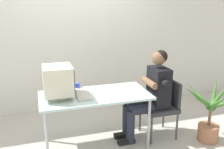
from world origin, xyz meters
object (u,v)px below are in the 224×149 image
at_px(office_chair, 163,104).
at_px(potted_plant, 210,114).
at_px(desk, 95,98).
at_px(desk_mug, 77,86).
at_px(crt_monitor, 58,80).
at_px(person_seated, 151,92).
at_px(keyboard, 83,93).

height_order(office_chair, potted_plant, potted_plant).
bearing_deg(desk, desk_mug, 127.78).
bearing_deg(office_chair, potted_plant, -32.06).
relative_size(desk, desk_mug, 15.35).
xyz_separation_m(crt_monitor, potted_plant, (2.00, -0.37, -0.56)).
bearing_deg(potted_plant, crt_monitor, 169.41).
relative_size(office_chair, potted_plant, 0.91).
height_order(office_chair, person_seated, person_seated).
height_order(crt_monitor, keyboard, crt_monitor).
bearing_deg(desk, person_seated, -1.40).
bearing_deg(potted_plant, office_chair, 147.94).
bearing_deg(desk, potted_plant, -13.25).
distance_m(keyboard, potted_plant, 1.77).
bearing_deg(desk, office_chair, -1.12).
relative_size(crt_monitor, keyboard, 0.87).
bearing_deg(crt_monitor, keyboard, 4.66).
height_order(potted_plant, desk_mug, potted_plant).
height_order(keyboard, person_seated, person_seated).
relative_size(potted_plant, desk_mug, 9.74).
height_order(keyboard, office_chair, office_chair).
bearing_deg(person_seated, desk, 178.60).
distance_m(keyboard, desk_mug, 0.22).
height_order(desk, crt_monitor, crt_monitor).
xyz_separation_m(keyboard, desk_mug, (-0.04, 0.21, 0.03)).
relative_size(desk, potted_plant, 1.58).
bearing_deg(crt_monitor, office_chair, -1.20).
bearing_deg(office_chair, keyboard, 177.24).
bearing_deg(keyboard, desk_mug, 99.75).
bearing_deg(person_seated, keyboard, 176.66).
distance_m(crt_monitor, desk_mug, 0.40).
distance_m(desk, desk_mug, 0.33).
relative_size(keyboard, person_seated, 0.37).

